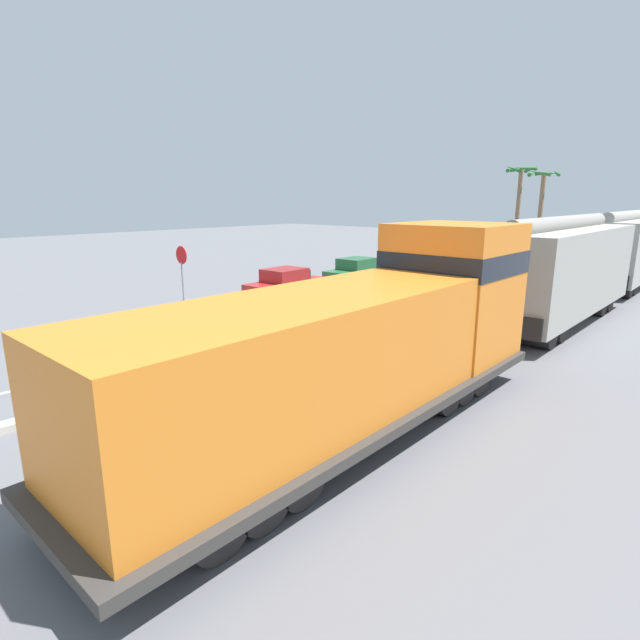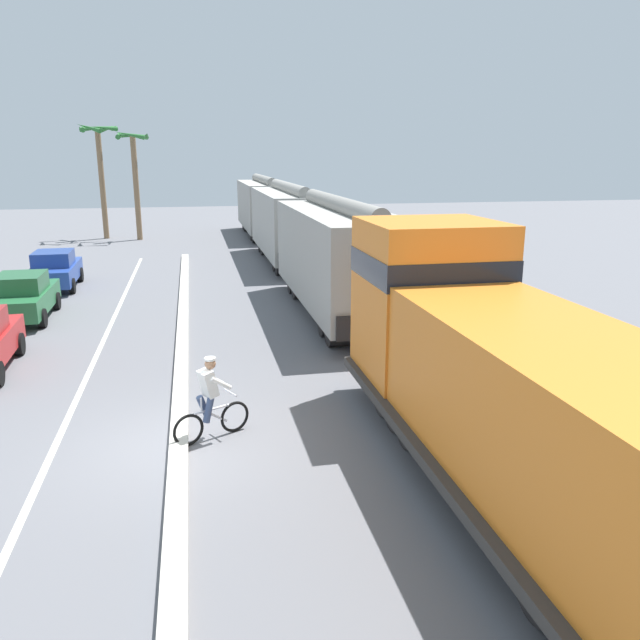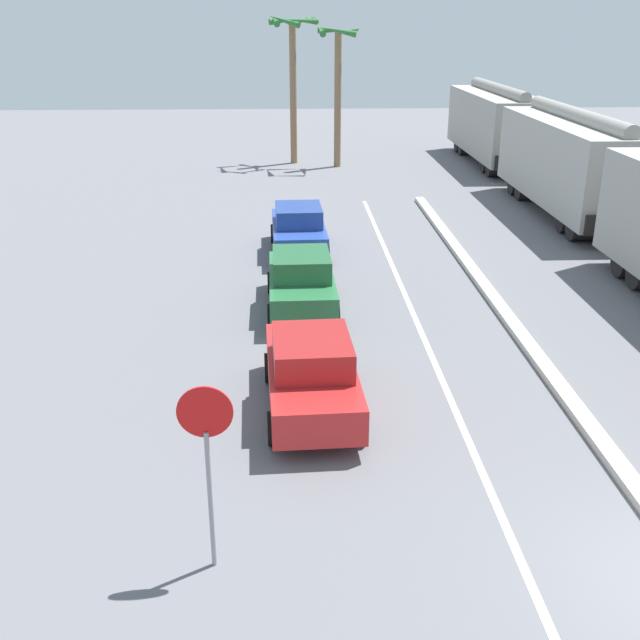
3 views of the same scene
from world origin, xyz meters
name	(u,v)px [view 2 (image 2 of 3)]	position (x,y,z in m)	size (l,w,h in m)	color
ground_plane	(179,446)	(0.00, 0.00, 0.00)	(120.00, 120.00, 0.00)	slate
median_curb	(182,351)	(0.00, 6.00, 0.08)	(0.36, 36.00, 0.16)	beige
lane_stripe	(95,359)	(-2.40, 6.00, 0.00)	(0.14, 36.00, 0.01)	silver
locomotive	(503,385)	(5.49, -2.52, 1.80)	(3.10, 11.61, 4.20)	orange
hopper_car_lead	(339,257)	(5.49, 9.64, 2.08)	(2.90, 10.60, 4.18)	#A09D96
hopper_car_middle	(289,223)	(5.49, 21.24, 2.08)	(2.90, 10.60, 4.18)	#A8A59E
hopper_car_trailing	(264,206)	(5.49, 32.84, 2.08)	(2.90, 10.60, 4.18)	#A29F98
parked_car_green	(23,297)	(-5.39, 11.09, 0.82)	(1.90, 4.23, 1.62)	#286B3D
parked_car_blue	(55,270)	(-5.38, 16.45, 0.82)	(1.94, 4.25, 1.62)	#28479E
cyclist	(210,401)	(0.65, 0.20, 0.82)	(1.55, 0.84, 1.71)	black
palm_tree_near	(134,165)	(-3.06, 32.27, 4.94)	(2.28, 2.27, 7.12)	#846647
palm_tree_far	(100,154)	(-5.31, 33.43, 5.59)	(2.69, 2.79, 7.65)	#846647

